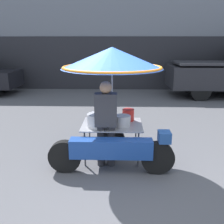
# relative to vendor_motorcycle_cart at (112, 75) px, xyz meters

# --- Properties ---
(ground_plane) EXTENTS (36.00, 36.00, 0.00)m
(ground_plane) POSITION_rel_vendor_motorcycle_cart_xyz_m (0.15, -0.76, -1.61)
(ground_plane) COLOR #56565B
(shopfront_building) EXTENTS (28.00, 2.06, 4.42)m
(shopfront_building) POSITION_rel_vendor_motorcycle_cart_xyz_m (0.15, 8.31, 0.59)
(shopfront_building) COLOR gray
(shopfront_building) RESTS_ON ground
(vendor_motorcycle_cart) EXTENTS (2.15, 1.80, 2.09)m
(vendor_motorcycle_cart) POSITION_rel_vendor_motorcycle_cart_xyz_m (0.00, 0.00, 0.00)
(vendor_motorcycle_cart) COLOR black
(vendor_motorcycle_cart) RESTS_ON ground
(vendor_person) EXTENTS (0.38, 0.22, 1.55)m
(vendor_person) POSITION_rel_vendor_motorcycle_cart_xyz_m (-0.10, -0.25, -0.75)
(vendor_person) COLOR #2D2D33
(vendor_person) RESTS_ON ground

